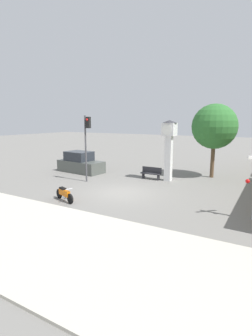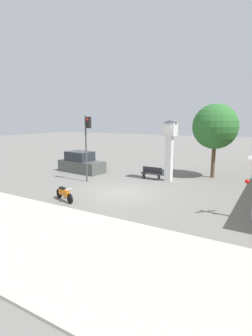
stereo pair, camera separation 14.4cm
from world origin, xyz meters
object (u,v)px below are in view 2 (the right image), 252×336
(motorcycle, at_px, (64,194))
(parked_car, at_px, (81,163))
(traffic_light, at_px, (87,137))
(street_tree, at_px, (215,127))
(bench, at_px, (152,173))
(clock_tower, at_px, (169,141))

(motorcycle, bearing_deg, parked_car, 143.48)
(motorcycle, xyz_separation_m, parked_car, (-4.62, 6.96, 0.35))
(traffic_light, bearing_deg, motorcycle, -68.06)
(traffic_light, height_order, street_tree, street_tree)
(traffic_light, distance_m, bench, 5.60)
(clock_tower, xyz_separation_m, bench, (-1.33, -0.13, -2.49))
(parked_car, bearing_deg, motorcycle, -50.60)
(traffic_light, bearing_deg, parked_car, 137.83)
(traffic_light, relative_size, street_tree, 0.84)
(clock_tower, xyz_separation_m, street_tree, (2.59, 2.87, 1.02))
(clock_tower, height_order, traffic_light, traffic_light)
(traffic_light, relative_size, parked_car, 1.11)
(motorcycle, bearing_deg, bench, 95.46)
(traffic_light, bearing_deg, bench, 40.34)
(motorcycle, bearing_deg, traffic_light, 131.84)
(clock_tower, bearing_deg, motorcycle, -113.14)
(bench, xyz_separation_m, parked_car, (-6.56, -0.54, 0.26))
(traffic_light, xyz_separation_m, bench, (3.69, 3.14, -2.80))
(motorcycle, distance_m, parked_car, 8.37)
(street_tree, xyz_separation_m, bench, (-3.92, -3.00, -3.51))
(street_tree, xyz_separation_m, parked_car, (-10.48, -3.54, -3.25))
(motorcycle, distance_m, bench, 7.75)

